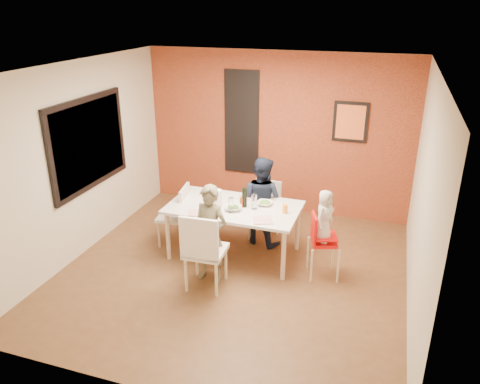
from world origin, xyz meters
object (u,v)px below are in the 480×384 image
(dining_table, at_px, (234,210))
(toddler, at_px, (324,216))
(chair_near, at_px, (203,248))
(paper_towel_roll, at_px, (218,199))
(wine_bottle, at_px, (244,198))
(child_near, at_px, (210,234))
(high_chair, at_px, (321,240))
(chair_left, at_px, (178,212))
(chair_far, at_px, (266,206))
(child_far, at_px, (261,201))

(dining_table, distance_m, toddler, 1.30)
(dining_table, xyz_separation_m, toddler, (1.28, -0.17, 0.18))
(chair_near, relative_size, paper_towel_roll, 4.09)
(toddler, bearing_deg, chair_near, 139.06)
(wine_bottle, bearing_deg, child_near, -106.90)
(paper_towel_roll, bearing_deg, wine_bottle, 20.55)
(wine_bottle, bearing_deg, toddler, -9.75)
(wine_bottle, distance_m, paper_towel_roll, 0.37)
(wine_bottle, bearing_deg, high_chair, -10.56)
(chair_left, distance_m, child_near, 1.12)
(chair_left, bearing_deg, chair_far, 111.82)
(paper_towel_roll, bearing_deg, dining_table, 27.49)
(chair_left, xyz_separation_m, toddler, (2.17, -0.22, 0.36))
(high_chair, xyz_separation_m, child_far, (-1.00, 0.67, 0.14))
(child_near, distance_m, paper_towel_roll, 0.66)
(chair_far, bearing_deg, toddler, -36.20)
(dining_table, xyz_separation_m, chair_left, (-0.89, 0.05, -0.18))
(high_chair, relative_size, wine_bottle, 3.26)
(child_near, bearing_deg, toddler, 30.16)
(dining_table, xyz_separation_m, chair_near, (-0.07, -0.96, -0.10))
(high_chair, xyz_separation_m, toddler, (0.02, 0.01, 0.34))
(chair_near, relative_size, child_far, 0.78)
(chair_near, distance_m, child_near, 0.26)
(toddler, distance_m, wine_bottle, 1.15)
(dining_table, relative_size, chair_far, 2.09)
(toddler, bearing_deg, high_chair, 142.28)
(chair_far, height_order, high_chair, high_chair)
(chair_far, xyz_separation_m, chair_left, (-1.16, -0.67, 0.02))
(chair_left, distance_m, wine_bottle, 1.11)
(chair_near, xyz_separation_m, chair_far, (0.34, 1.69, -0.10))
(chair_far, distance_m, child_near, 1.49)
(paper_towel_roll, bearing_deg, toddler, -2.50)
(toddler, xyz_separation_m, wine_bottle, (-1.13, 0.19, 0.02))
(dining_table, height_order, paper_towel_roll, paper_towel_roll)
(chair_far, bearing_deg, chair_near, -96.19)
(chair_left, xyz_separation_m, child_far, (1.15, 0.44, 0.16))
(dining_table, xyz_separation_m, paper_towel_roll, (-0.20, -0.10, 0.20))
(child_near, bearing_deg, chair_near, -80.54)
(chair_near, xyz_separation_m, toddler, (1.35, 0.80, 0.28))
(dining_table, bearing_deg, paper_towel_roll, -152.51)
(child_far, height_order, wine_bottle, child_far)
(chair_near, height_order, chair_far, chair_near)
(child_near, xyz_separation_m, paper_towel_roll, (-0.12, 0.61, 0.23))
(chair_near, bearing_deg, child_far, -105.83)
(chair_left, height_order, high_chair, chair_left)
(chair_near, xyz_separation_m, wine_bottle, (0.22, 0.99, 0.31))
(chair_left, relative_size, wine_bottle, 3.38)
(chair_near, relative_size, toddler, 1.51)
(dining_table, bearing_deg, chair_near, -94.29)
(dining_table, relative_size, chair_left, 1.99)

